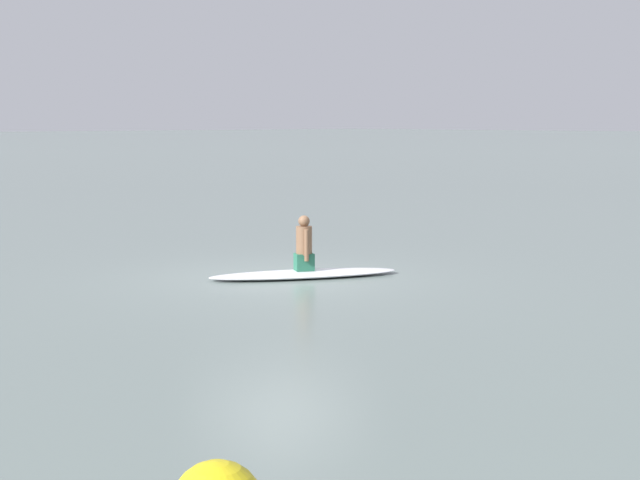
% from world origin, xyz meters
% --- Properties ---
extents(ground_plane, '(400.00, 400.00, 0.00)m').
position_xyz_m(ground_plane, '(0.00, 0.00, 0.00)').
color(ground_plane, slate).
extents(surfboard, '(2.13, 3.22, 0.12)m').
position_xyz_m(surfboard, '(0.16, 0.38, 0.06)').
color(surfboard, white).
rests_on(surfboard, ground).
extents(person_paddler, '(0.39, 0.38, 0.93)m').
position_xyz_m(person_paddler, '(0.16, 0.38, 0.54)').
color(person_paddler, '#26664C').
rests_on(person_paddler, surfboard).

